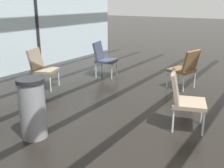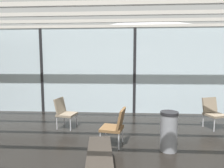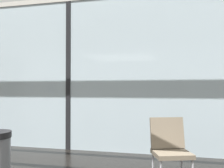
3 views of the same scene
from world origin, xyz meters
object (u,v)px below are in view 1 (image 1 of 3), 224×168
lounge_chair_1 (186,67)px  trash_bin (33,108)px  lounge_chair_0 (103,57)px  lounge_chair_4 (183,97)px  lounge_chair_5 (41,66)px

lounge_chair_1 → trash_bin: lounge_chair_1 is taller
lounge_chair_0 → lounge_chair_4: (-1.75, -2.69, 0.00)m
lounge_chair_1 → lounge_chair_5: (-1.67, 2.66, 0.00)m
lounge_chair_4 → lounge_chair_5: 3.25m
lounge_chair_5 → lounge_chair_0: bearing=-39.9°
lounge_chair_0 → lounge_chair_5: 1.66m
lounge_chair_1 → lounge_chair_4: (-1.86, -0.59, 0.00)m
lounge_chair_4 → lounge_chair_5: same height
lounge_chair_1 → lounge_chair_5: same height
lounge_chair_0 → lounge_chair_4: bearing=-137.9°
lounge_chair_4 → trash_bin: size_ratio=1.01×
lounge_chair_5 → trash_bin: size_ratio=1.01×
lounge_chair_0 → trash_bin: (-3.18, -1.06, -0.06)m
trash_bin → lounge_chair_5: bearing=44.9°
lounge_chair_0 → trash_bin: size_ratio=1.01×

